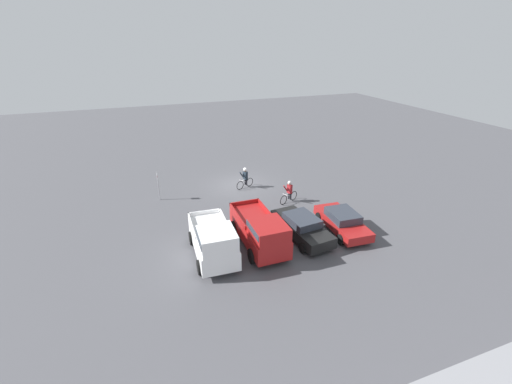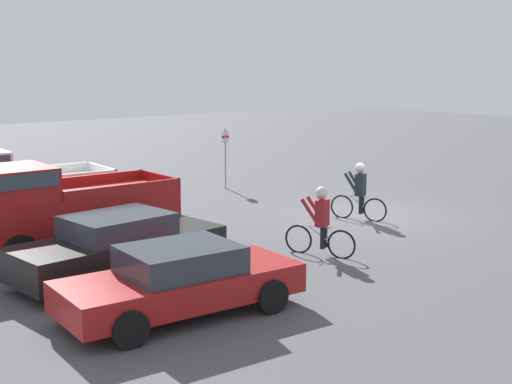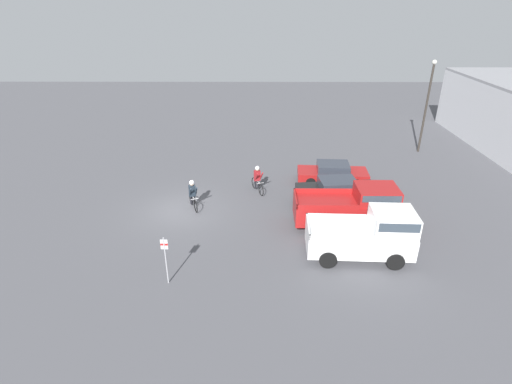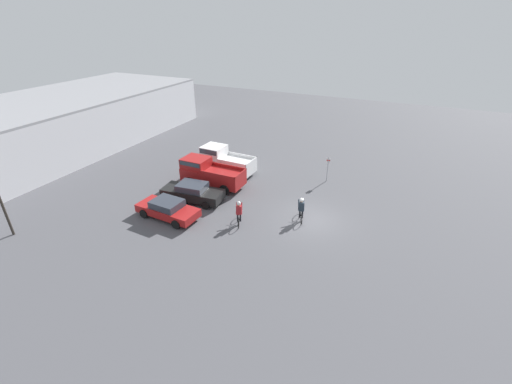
{
  "view_description": "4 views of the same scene",
  "coord_description": "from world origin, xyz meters",
  "px_view_note": "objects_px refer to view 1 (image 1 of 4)",
  "views": [
    {
      "loc": [
        7.85,
        25.21,
        11.39
      ],
      "look_at": [
        0.08,
        4.24,
        1.2
      ],
      "focal_mm": 24.0,
      "sensor_mm": 36.0,
      "label": 1
    },
    {
      "loc": [
        -14.73,
        16.07,
        4.65
      ],
      "look_at": [
        0.08,
        4.24,
        1.2
      ],
      "focal_mm": 50.0,
      "sensor_mm": 36.0,
      "label": 2
    },
    {
      "loc": [
        20.2,
        4.35,
        10.89
      ],
      "look_at": [
        0.08,
        4.24,
        1.2
      ],
      "focal_mm": 28.0,
      "sensor_mm": 36.0,
      "label": 3
    },
    {
      "loc": [
        -20.16,
        -5.12,
        12.91
      ],
      "look_at": [
        0.08,
        4.24,
        1.2
      ],
      "focal_mm": 24.0,
      "sensor_mm": 36.0,
      "label": 4
    }
  ],
  "objects_px": {
    "sedan_0": "(342,221)",
    "pickup_truck_0": "(261,230)",
    "sedan_1": "(302,227)",
    "cyclist_0": "(245,177)",
    "cyclist_1": "(289,191)",
    "pickup_truck_1": "(214,241)",
    "fire_lane_sign": "(158,183)"
  },
  "relations": [
    {
      "from": "pickup_truck_0",
      "to": "cyclist_0",
      "type": "height_order",
      "value": "pickup_truck_0"
    },
    {
      "from": "fire_lane_sign",
      "to": "cyclist_1",
      "type": "bearing_deg",
      "value": 157.41
    },
    {
      "from": "sedan_1",
      "to": "fire_lane_sign",
      "type": "xyz_separation_m",
      "value": [
        7.68,
        -8.51,
        0.65
      ]
    },
    {
      "from": "pickup_truck_0",
      "to": "cyclist_0",
      "type": "bearing_deg",
      "value": -102.79
    },
    {
      "from": "sedan_1",
      "to": "cyclist_0",
      "type": "relative_size",
      "value": 2.79
    },
    {
      "from": "sedan_1",
      "to": "cyclist_1",
      "type": "xyz_separation_m",
      "value": [
        -1.39,
        -4.73,
        0.17
      ]
    },
    {
      "from": "sedan_0",
      "to": "pickup_truck_0",
      "type": "bearing_deg",
      "value": 0.71
    },
    {
      "from": "cyclist_0",
      "to": "fire_lane_sign",
      "type": "bearing_deg",
      "value": -0.56
    },
    {
      "from": "cyclist_0",
      "to": "pickup_truck_1",
      "type": "bearing_deg",
      "value": 61.56
    },
    {
      "from": "sedan_0",
      "to": "pickup_truck_1",
      "type": "height_order",
      "value": "pickup_truck_1"
    },
    {
      "from": "sedan_1",
      "to": "pickup_truck_1",
      "type": "xyz_separation_m",
      "value": [
        5.62,
        0.41,
        0.48
      ]
    },
    {
      "from": "cyclist_1",
      "to": "cyclist_0",
      "type": "bearing_deg",
      "value": -59.14
    },
    {
      "from": "sedan_1",
      "to": "sedan_0",
      "type": "bearing_deg",
      "value": 175.85
    },
    {
      "from": "sedan_1",
      "to": "pickup_truck_1",
      "type": "relative_size",
      "value": 1.0
    },
    {
      "from": "pickup_truck_1",
      "to": "cyclist_0",
      "type": "xyz_separation_m",
      "value": [
        -4.79,
        -8.85,
        -0.3
      ]
    },
    {
      "from": "sedan_1",
      "to": "pickup_truck_1",
      "type": "height_order",
      "value": "pickup_truck_1"
    },
    {
      "from": "sedan_0",
      "to": "fire_lane_sign",
      "type": "distance_m",
      "value": 13.65
    },
    {
      "from": "pickup_truck_0",
      "to": "pickup_truck_1",
      "type": "distance_m",
      "value": 2.82
    },
    {
      "from": "pickup_truck_1",
      "to": "cyclist_0",
      "type": "distance_m",
      "value": 10.07
    },
    {
      "from": "cyclist_0",
      "to": "cyclist_1",
      "type": "distance_m",
      "value": 4.32
    },
    {
      "from": "pickup_truck_1",
      "to": "cyclist_1",
      "type": "distance_m",
      "value": 8.7
    },
    {
      "from": "sedan_0",
      "to": "cyclist_0",
      "type": "distance_m",
      "value": 9.37
    },
    {
      "from": "pickup_truck_0",
      "to": "cyclist_0",
      "type": "relative_size",
      "value": 3.02
    },
    {
      "from": "pickup_truck_0",
      "to": "fire_lane_sign",
      "type": "height_order",
      "value": "fire_lane_sign"
    },
    {
      "from": "cyclist_0",
      "to": "cyclist_1",
      "type": "xyz_separation_m",
      "value": [
        -2.22,
        3.71,
        -0.01
      ]
    },
    {
      "from": "sedan_0",
      "to": "cyclist_1",
      "type": "xyz_separation_m",
      "value": [
        1.41,
        -4.93,
        0.21
      ]
    },
    {
      "from": "sedan_0",
      "to": "pickup_truck_1",
      "type": "relative_size",
      "value": 0.95
    },
    {
      "from": "sedan_0",
      "to": "cyclist_0",
      "type": "bearing_deg",
      "value": -67.25
    },
    {
      "from": "fire_lane_sign",
      "to": "pickup_truck_0",
      "type": "bearing_deg",
      "value": 119.08
    },
    {
      "from": "sedan_0",
      "to": "sedan_1",
      "type": "height_order",
      "value": "sedan_1"
    },
    {
      "from": "sedan_0",
      "to": "pickup_truck_0",
      "type": "xyz_separation_m",
      "value": [
        5.6,
        0.07,
        0.49
      ]
    },
    {
      "from": "cyclist_0",
      "to": "fire_lane_sign",
      "type": "xyz_separation_m",
      "value": [
        6.86,
        -0.07,
        0.48
      ]
    }
  ]
}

